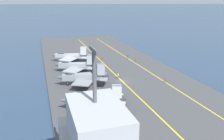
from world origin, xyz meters
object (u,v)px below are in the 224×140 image
(parked_jet_second, at_px, (83,77))
(crew_yellow_vest, at_px, (118,76))
(parked_jet_fourth, at_px, (71,56))
(crew_purple_vest, at_px, (166,79))
(crew_brown_vest, at_px, (136,60))
(crew_blue_vest, at_px, (128,56))
(crew_red_vest, at_px, (102,59))
(parked_jet_nearest, at_px, (94,100))
(parked_jet_third, at_px, (76,66))

(parked_jet_second, bearing_deg, crew_yellow_vest, -76.29)
(parked_jet_fourth, distance_m, crew_purple_vest, 42.28)
(crew_yellow_vest, height_order, crew_purple_vest, crew_yellow_vest)
(crew_brown_vest, xyz_separation_m, crew_blue_vest, (7.50, 0.66, -0.07))
(parked_jet_second, bearing_deg, crew_brown_vest, -52.13)
(crew_purple_vest, relative_size, crew_red_vest, 1.00)
(parked_jet_second, bearing_deg, parked_jet_nearest, 177.77)
(parked_jet_nearest, distance_m, crew_yellow_vest, 23.56)
(parked_jet_fourth, distance_m, crew_red_vest, 13.06)
(crew_purple_vest, bearing_deg, crew_red_vest, 21.13)
(parked_jet_fourth, bearing_deg, crew_red_vest, -99.15)
(crew_yellow_vest, distance_m, crew_blue_vest, 27.79)
(parked_jet_nearest, xyz_separation_m, parked_jet_third, (30.76, -0.58, 0.07))
(crew_blue_vest, bearing_deg, crew_red_vest, 92.47)
(crew_yellow_vest, bearing_deg, parked_jet_third, 47.90)
(crew_red_vest, bearing_deg, parked_jet_nearest, 162.63)
(parked_jet_fourth, bearing_deg, crew_purple_vest, -143.52)
(crew_brown_vest, bearing_deg, parked_jet_fourth, 70.45)
(parked_jet_third, distance_m, crew_brown_vest, 26.56)
(parked_jet_fourth, relative_size, crew_blue_vest, 9.55)
(crew_brown_vest, bearing_deg, parked_jet_second, 127.87)
(crew_brown_vest, bearing_deg, crew_purple_vest, 179.21)
(parked_jet_fourth, height_order, crew_purple_vest, parked_jet_fourth)
(parked_jet_third, height_order, crew_purple_vest, parked_jet_third)
(parked_jet_nearest, relative_size, parked_jet_second, 0.98)
(parked_jet_nearest, bearing_deg, parked_jet_third, -1.07)
(parked_jet_nearest, xyz_separation_m, parked_jet_fourth, (45.88, -0.92, 0.10))
(parked_jet_second, distance_m, parked_jet_third, 13.93)
(crew_purple_vest, height_order, crew_red_vest, crew_red_vest)
(crew_brown_vest, relative_size, crew_blue_vest, 1.07)
(crew_blue_vest, bearing_deg, parked_jet_fourth, 86.44)
(parked_jet_third, xyz_separation_m, crew_yellow_vest, (-10.98, -12.16, -1.50))
(crew_blue_vest, bearing_deg, parked_jet_third, 118.37)
(parked_jet_third, distance_m, crew_yellow_vest, 16.45)
(parked_jet_second, relative_size, crew_yellow_vest, 8.82)
(crew_red_vest, height_order, crew_brown_vest, crew_brown_vest)
(parked_jet_nearest, height_order, parked_jet_fourth, parked_jet_fourth)
(parked_jet_nearest, distance_m, parked_jet_fourth, 45.89)
(parked_jet_nearest, height_order, crew_brown_vest, parked_jet_nearest)
(crew_yellow_vest, height_order, crew_brown_vest, crew_brown_vest)
(parked_jet_nearest, bearing_deg, parked_jet_second, -2.23)
(parked_jet_nearest, height_order, crew_red_vest, parked_jet_nearest)
(parked_jet_second, bearing_deg, parked_jet_fourth, -0.52)
(parked_jet_nearest, relative_size, parked_jet_third, 0.99)
(parked_jet_nearest, relative_size, crew_brown_vest, 8.60)
(parked_jet_third, distance_m, crew_red_vest, 18.59)
(parked_jet_second, distance_m, crew_blue_vest, 37.26)
(parked_jet_nearest, relative_size, crew_yellow_vest, 8.67)
(crew_purple_vest, bearing_deg, parked_jet_nearest, 114.58)
(parked_jet_fourth, height_order, crew_brown_vest, parked_jet_fourth)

